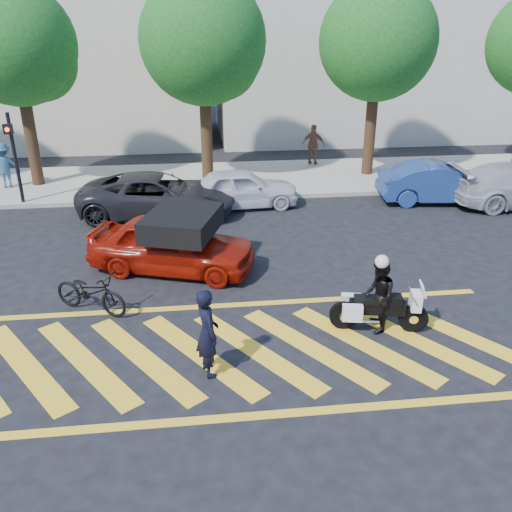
{
  "coord_description": "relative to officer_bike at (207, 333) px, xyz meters",
  "views": [
    {
      "loc": [
        -0.56,
        -8.99,
        6.13
      ],
      "look_at": [
        0.77,
        2.26,
        1.05
      ],
      "focal_mm": 38.0,
      "sensor_mm": 36.0,
      "label": 1
    }
  ],
  "objects": [
    {
      "name": "sidewalk",
      "position": [
        0.45,
        12.6,
        -0.79
      ],
      "size": [
        60.0,
        5.0,
        0.15
      ],
      "primitive_type": "cube",
      "color": "#9E998E",
      "rests_on": "ground"
    },
    {
      "name": "red_convertible",
      "position": [
        -0.74,
        4.56,
        -0.14
      ],
      "size": [
        4.59,
        2.99,
        1.45
      ],
      "primitive_type": "imported",
      "rotation": [
        0.0,
        0.0,
        1.25
      ],
      "color": "#911206",
      "rests_on": "ground"
    },
    {
      "name": "police_motorcycle",
      "position": [
        3.58,
        1.1,
        -0.38
      ],
      "size": [
        2.04,
        0.83,
        0.91
      ],
      "rotation": [
        0.0,
        0.0,
        -0.2
      ],
      "color": "black",
      "rests_on": "ground"
    },
    {
      "name": "signal_pole",
      "position": [
        -6.05,
        10.33,
        1.05
      ],
      "size": [
        0.28,
        0.43,
        3.2
      ],
      "color": "black",
      "rests_on": "ground"
    },
    {
      "name": "officer_bike",
      "position": [
        0.0,
        0.0,
        0.0
      ],
      "size": [
        0.57,
        0.72,
        1.74
      ],
      "primitive_type": "imported",
      "rotation": [
        0.0,
        0.0,
        1.85
      ],
      "color": "black",
      "rests_on": "ground"
    },
    {
      "name": "crosswalk",
      "position": [
        0.41,
        0.6,
        -0.86
      ],
      "size": [
        12.33,
        4.0,
        0.01
      ],
      "color": "yellow",
      "rests_on": "ground"
    },
    {
      "name": "parked_right",
      "position": [
        8.48,
        9.12,
        -0.17
      ],
      "size": [
        4.4,
        1.95,
        1.4
      ],
      "primitive_type": "imported",
      "rotation": [
        0.0,
        0.0,
        1.46
      ],
      "color": "navy",
      "rests_on": "ground"
    },
    {
      "name": "building_right",
      "position": [
        9.45,
        21.6,
        4.63
      ],
      "size": [
        16.0,
        8.0,
        11.0
      ],
      "primitive_type": "cube",
      "color": "beige",
      "rests_on": "ground"
    },
    {
      "name": "tree_left",
      "position": [
        -5.92,
        12.66,
        4.13
      ],
      "size": [
        4.2,
        4.2,
        7.26
      ],
      "color": "black",
      "rests_on": "ground"
    },
    {
      "name": "pedestrian_left",
      "position": [
        -7.09,
        12.28,
        0.11
      ],
      "size": [
        1.23,
        1.02,
        1.66
      ],
      "primitive_type": "imported",
      "rotation": [
        0.0,
        0.0,
        3.59
      ],
      "color": "#2B5878",
      "rests_on": "sidewalk"
    },
    {
      "name": "tree_center",
      "position": [
        0.58,
        12.66,
        4.23
      ],
      "size": [
        4.6,
        4.6,
        7.56
      ],
      "color": "black",
      "rests_on": "ground"
    },
    {
      "name": "parked_mid_right",
      "position": [
        1.48,
        9.42,
        -0.2
      ],
      "size": [
        4.0,
        1.82,
        1.33
      ],
      "primitive_type": "imported",
      "rotation": [
        0.0,
        0.0,
        1.64
      ],
      "color": "silver",
      "rests_on": "ground"
    },
    {
      "name": "building_left",
      "position": [
        -7.55,
        21.6,
        4.13
      ],
      "size": [
        16.0,
        8.0,
        10.0
      ],
      "primitive_type": "cube",
      "color": "beige",
      "rests_on": "ground"
    },
    {
      "name": "ground",
      "position": [
        0.45,
        0.6,
        -0.87
      ],
      "size": [
        90.0,
        90.0,
        0.0
      ],
      "primitive_type": "plane",
      "color": "black",
      "rests_on": "ground"
    },
    {
      "name": "parked_mid_left",
      "position": [
        -1.32,
        8.82,
        -0.17
      ],
      "size": [
        5.28,
        2.89,
        1.4
      ],
      "primitive_type": "imported",
      "rotation": [
        0.0,
        0.0,
        1.45
      ],
      "color": "black",
      "rests_on": "ground"
    },
    {
      "name": "bicycle",
      "position": [
        -2.51,
        2.6,
        -0.38
      ],
      "size": [
        1.93,
        1.48,
        0.97
      ],
      "primitive_type": "imported",
      "rotation": [
        0.0,
        0.0,
        1.05
      ],
      "color": "black",
      "rests_on": "ground"
    },
    {
      "name": "tree_right",
      "position": [
        7.08,
        12.66,
        4.18
      ],
      "size": [
        4.4,
        4.4,
        7.41
      ],
      "color": "black",
      "rests_on": "ground"
    },
    {
      "name": "officer_moto",
      "position": [
        3.56,
        1.09,
        -0.07
      ],
      "size": [
        0.75,
        0.88,
        1.59
      ],
      "primitive_type": "imported",
      "rotation": [
        0.0,
        0.0,
        -1.77
      ],
      "color": "black",
      "rests_on": "ground"
    },
    {
      "name": "pedestrian_right",
      "position": [
        5.06,
        14.26,
        0.13
      ],
      "size": [
        1.08,
        0.79,
        1.7
      ],
      "primitive_type": "imported",
      "rotation": [
        0.0,
        0.0,
        2.71
      ],
      "color": "brown",
      "rests_on": "sidewalk"
    }
  ]
}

